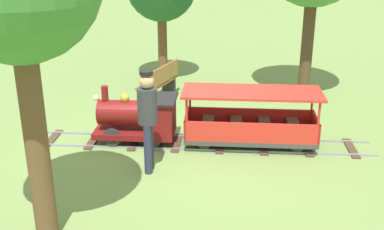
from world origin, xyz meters
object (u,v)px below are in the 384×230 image
park_bench (159,83)px  locomotive (140,117)px  passenger_car (251,124)px  conductor_person (148,113)px

park_bench → locomotive: bearing=179.7°
passenger_car → park_bench: (2.30, 1.91, -0.01)m
conductor_person → park_bench: (3.35, 0.31, -0.54)m
locomotive → park_bench: locomotive is taller
locomotive → passenger_car: (0.00, -1.92, -0.06)m
passenger_car → conductor_person: conductor_person is taller
locomotive → conductor_person: conductor_person is taller
park_bench → conductor_person: bearing=-174.7°
conductor_person → park_bench: 3.41m
locomotive → park_bench: size_ratio=1.06×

